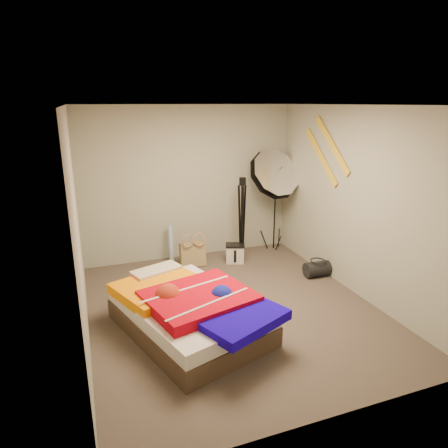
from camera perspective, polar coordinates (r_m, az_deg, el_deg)
name	(u,v)px	position (r m, az deg, el deg)	size (l,w,h in m)	color
floor	(233,309)	(5.22, 1.26, -11.98)	(4.00, 4.00, 0.00)	brown
ceiling	(234,105)	(4.56, 1.47, 16.64)	(4.00, 4.00, 0.00)	silver
wall_back	(189,184)	(6.59, -5.03, 5.76)	(3.50, 3.50, 0.00)	gray
wall_front	(332,283)	(3.08, 15.20, -8.16)	(3.50, 3.50, 0.00)	gray
wall_left	(77,230)	(4.44, -20.20, -0.82)	(4.00, 4.00, 0.00)	gray
wall_right	(356,202)	(5.60, 18.29, 2.94)	(4.00, 4.00, 0.00)	gray
tote_bag	(193,254)	(6.41, -4.49, -4.30)	(0.41, 0.12, 0.41)	#9D885C
wrapping_roll	(171,244)	(6.56, -7.57, -2.88)	(0.07, 0.07, 0.63)	#4F87BA
camera_case	(235,254)	(6.57, 1.58, -4.30)	(0.29, 0.20, 0.29)	beige
duffel_bag	(317,269)	(6.22, 13.16, -6.29)	(0.23, 0.23, 0.38)	black
wall_stripe_upper	(332,145)	(5.95, 15.19, 10.85)	(0.02, 1.10, 0.10)	gold
wall_stripe_lower	(321,157)	(6.18, 13.71, 9.29)	(0.02, 1.10, 0.10)	gold
bed	(190,310)	(4.66, -4.90, -12.19)	(1.77, 2.10, 0.52)	#443226
photo_umbrella	(273,175)	(6.76, 6.96, 6.90)	(1.07, 0.73, 1.89)	black
camera_tripod	(242,214)	(6.45, 2.61, 1.46)	(0.09, 0.09, 1.40)	black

